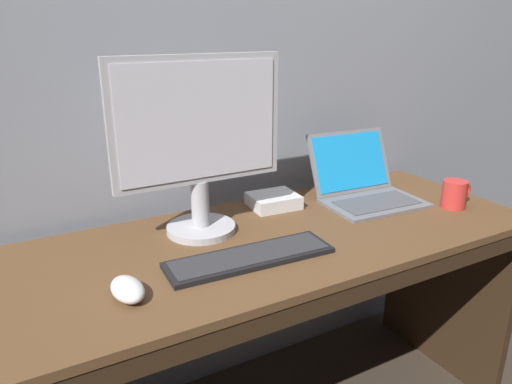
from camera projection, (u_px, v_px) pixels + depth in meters
The scene contains 7 objects.
desk at pixel (280, 297), 1.41m from camera, with size 1.53×0.60×0.71m.
laptop_space_gray at pixel (365, 186), 1.61m from camera, with size 0.34×0.32×0.21m.
external_monitor at pixel (199, 145), 1.28m from camera, with size 0.48×0.20×0.49m.
wired_keyboard at pixel (250, 257), 1.20m from camera, with size 0.44×0.14×0.02m.
computer_mouse at pixel (128, 289), 1.03m from camera, with size 0.07×0.11×0.04m, color white.
external_drive_box at pixel (273, 201), 1.55m from camera, with size 0.15×0.13×0.04m, color silver.
coffee_mug at pixel (455, 194), 1.54m from camera, with size 0.12×0.08×0.09m.
Camera 1 is at (-0.65, -1.05, 1.28)m, focal length 33.38 mm.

